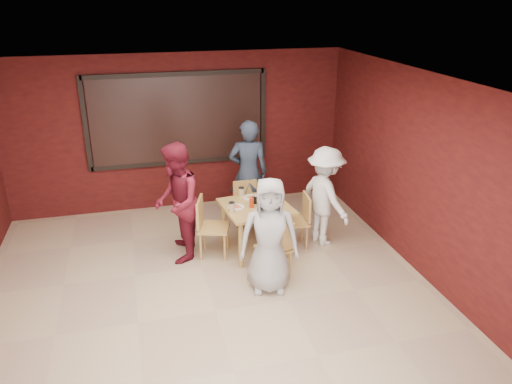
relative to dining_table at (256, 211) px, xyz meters
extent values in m
plane|color=tan|center=(-0.90, -1.41, -0.67)|extent=(7.00, 7.00, 0.00)
cube|color=black|center=(-0.90, 2.04, 0.98)|extent=(3.00, 0.02, 1.50)
cube|color=tan|center=(0.00, 0.00, 0.07)|extent=(1.08, 1.08, 0.04)
cylinder|color=tan|center=(-0.43, 0.34, -0.31)|extent=(0.07, 0.07, 0.73)
cylinder|color=tan|center=(0.34, 0.43, -0.31)|extent=(0.07, 0.07, 0.73)
cylinder|color=tan|center=(-0.34, -0.43, -0.31)|extent=(0.07, 0.07, 0.73)
cylinder|color=tan|center=(0.43, -0.34, -0.31)|extent=(0.07, 0.07, 0.73)
cylinder|color=silver|center=(0.00, -0.31, 0.10)|extent=(0.25, 0.25, 0.01)
cone|color=gold|center=(0.00, -0.31, 0.12)|extent=(0.22, 0.22, 0.02)
cylinder|color=beige|center=(0.13, -0.40, 0.16)|extent=(0.09, 0.09, 0.14)
cylinder|color=black|center=(0.13, -0.40, 0.24)|extent=(0.09, 0.09, 0.01)
cylinder|color=silver|center=(0.00, 0.31, 0.10)|extent=(0.25, 0.25, 0.01)
cone|color=gold|center=(0.00, 0.31, 0.12)|extent=(0.22, 0.22, 0.02)
cylinder|color=beige|center=(-0.13, 0.40, 0.16)|extent=(0.09, 0.09, 0.14)
cylinder|color=black|center=(-0.13, 0.40, 0.24)|extent=(0.09, 0.09, 0.01)
cylinder|color=silver|center=(-0.31, 0.00, 0.10)|extent=(0.25, 0.25, 0.01)
cone|color=gold|center=(-0.31, 0.00, 0.12)|extent=(0.22, 0.22, 0.02)
cylinder|color=beige|center=(-0.40, -0.13, 0.16)|extent=(0.09, 0.09, 0.14)
cylinder|color=black|center=(-0.40, -0.13, 0.24)|extent=(0.09, 0.09, 0.01)
cylinder|color=silver|center=(0.31, 0.00, 0.10)|extent=(0.25, 0.25, 0.01)
cone|color=gold|center=(0.31, 0.00, 0.12)|extent=(0.22, 0.22, 0.02)
cylinder|color=beige|center=(0.40, 0.13, 0.16)|extent=(0.09, 0.09, 0.14)
cylinder|color=black|center=(0.40, 0.13, 0.24)|extent=(0.09, 0.09, 0.01)
cylinder|color=white|center=(0.08, -0.03, 0.14)|extent=(0.06, 0.06, 0.10)
cylinder|color=white|center=(0.02, -0.08, 0.14)|extent=(0.05, 0.05, 0.08)
cylinder|color=#B4300C|center=(-0.08, -0.05, 0.17)|extent=(0.07, 0.07, 0.15)
cube|color=black|center=(0.01, 0.08, 0.14)|extent=(0.11, 0.06, 0.10)
cube|color=tan|center=(0.06, -0.75, -0.25)|extent=(0.51, 0.51, 0.04)
cylinder|color=tan|center=(0.17, -0.55, -0.47)|extent=(0.04, 0.04, 0.40)
cylinder|color=tan|center=(-0.15, -0.64, -0.47)|extent=(0.04, 0.04, 0.40)
cylinder|color=tan|center=(0.27, -0.87, -0.47)|extent=(0.04, 0.04, 0.40)
cylinder|color=tan|center=(-0.05, -0.96, -0.47)|extent=(0.04, 0.04, 0.40)
cube|color=tan|center=(0.11, -0.93, -0.01)|extent=(0.41, 0.15, 0.39)
cube|color=tan|center=(0.04, 0.71, -0.26)|extent=(0.40, 0.40, 0.04)
cylinder|color=tan|center=(-0.13, 0.55, -0.47)|extent=(0.03, 0.03, 0.39)
cylinder|color=tan|center=(0.20, 0.54, -0.47)|extent=(0.03, 0.03, 0.39)
cylinder|color=tan|center=(-0.12, 0.87, -0.47)|extent=(0.03, 0.03, 0.39)
cylinder|color=tan|center=(0.20, 0.87, -0.47)|extent=(0.03, 0.03, 0.39)
cube|color=tan|center=(0.04, 0.89, -0.03)|extent=(0.40, 0.03, 0.38)
cube|color=tan|center=(-0.65, 0.04, -0.22)|extent=(0.56, 0.56, 0.04)
cylinder|color=tan|center=(-0.53, -0.19, -0.45)|extent=(0.04, 0.04, 0.43)
cylinder|color=tan|center=(-0.42, 0.16, -0.45)|extent=(0.04, 0.04, 0.43)
cylinder|color=tan|center=(-0.87, -0.08, -0.45)|extent=(0.04, 0.04, 0.43)
cylinder|color=tan|center=(-0.77, 0.26, -0.45)|extent=(0.04, 0.04, 0.43)
cube|color=tan|center=(-0.84, 0.10, 0.04)|extent=(0.17, 0.44, 0.42)
cube|color=tan|center=(0.62, 0.00, -0.25)|extent=(0.45, 0.45, 0.04)
cylinder|color=tan|center=(0.47, 0.18, -0.47)|extent=(0.04, 0.04, 0.40)
cylinder|color=tan|center=(0.43, -0.15, -0.47)|extent=(0.04, 0.04, 0.40)
cylinder|color=tan|center=(0.80, 0.15, -0.47)|extent=(0.04, 0.04, 0.40)
cylinder|color=tan|center=(0.77, -0.18, -0.47)|extent=(0.04, 0.04, 0.40)
cube|color=tan|center=(0.80, -0.02, -0.01)|extent=(0.08, 0.41, 0.39)
imported|color=#ACACAC|center=(-0.10, -1.06, 0.12)|extent=(0.87, 0.67, 1.59)
imported|color=#293649|center=(0.14, 1.05, 0.24)|extent=(0.73, 0.55, 1.82)
imported|color=maroon|center=(-1.17, 0.10, 0.22)|extent=(0.80, 0.96, 1.79)
imported|color=white|center=(1.11, 0.01, 0.12)|extent=(0.86, 1.15, 1.58)
camera|label=1|loc=(-1.72, -6.65, 3.11)|focal=35.00mm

